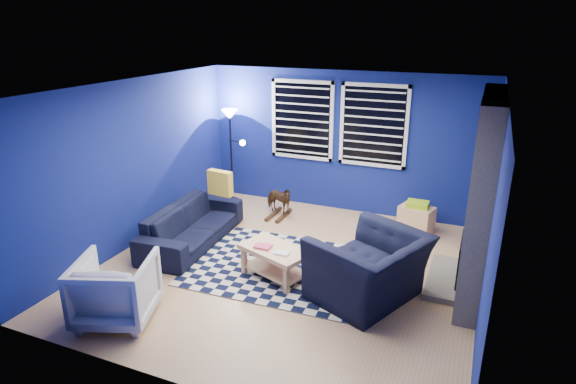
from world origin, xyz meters
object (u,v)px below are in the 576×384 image
object	(u,v)px
cabinet	(416,219)
floor_lamp	(231,127)
rocking_horse	(278,200)
sofa	(192,225)
coffee_table	(275,256)
armchair_bent	(116,289)
armchair_big	(369,268)
tv	(492,155)

from	to	relation	value
cabinet	floor_lamp	distance (m)	3.68
rocking_horse	cabinet	world-z (taller)	rocking_horse
sofa	coffee_table	size ratio (longest dim) A/B	1.95
armchair_bent	floor_lamp	bearing A→B (deg)	-100.46
armchair_bent	rocking_horse	bearing A→B (deg)	-117.41
armchair_big	rocking_horse	world-z (taller)	armchair_big
sofa	cabinet	xyz separation A→B (m)	(3.15, 1.75, -0.07)
armchair_bent	coffee_table	bearing A→B (deg)	-149.61
tv	coffee_table	distance (m)	3.56
armchair_bent	rocking_horse	size ratio (longest dim) A/B	1.43
floor_lamp	cabinet	bearing A→B (deg)	-2.43
sofa	armchair_big	bearing A→B (deg)	-104.31
armchair_bent	floor_lamp	xyz separation A→B (m)	(-0.67, 3.97, 1.05)
tv	armchair_big	size ratio (longest dim) A/B	0.77
armchair_big	floor_lamp	bearing A→B (deg)	-103.35
coffee_table	floor_lamp	size ratio (longest dim) A/B	0.60
cabinet	sofa	bearing A→B (deg)	-134.91
rocking_horse	coffee_table	world-z (taller)	rocking_horse
cabinet	armchair_big	bearing A→B (deg)	-80.14
coffee_table	cabinet	xyz separation A→B (m)	(1.51, 2.26, -0.09)
tv	armchair_big	bearing A→B (deg)	-118.15
armchair_big	cabinet	size ratio (longest dim) A/B	2.13
coffee_table	cabinet	distance (m)	2.72
tv	rocking_horse	distance (m)	3.52
armchair_big	armchair_bent	xyz separation A→B (m)	(-2.56, -1.55, -0.03)
tv	cabinet	bearing A→B (deg)	-178.15
coffee_table	armchair_big	bearing A→B (deg)	-0.74
tv	sofa	xyz separation A→B (m)	(-4.14, -1.78, -1.10)
coffee_table	cabinet	bearing A→B (deg)	56.24
tv	cabinet	world-z (taller)	tv
armchair_big	tv	bearing A→B (deg)	175.42
armchair_big	rocking_horse	bearing A→B (deg)	-110.19
floor_lamp	tv	bearing A→B (deg)	-1.48
sofa	coffee_table	xyz separation A→B (m)	(1.64, -0.51, 0.02)
tv	cabinet	size ratio (longest dim) A/B	1.65
armchair_big	floor_lamp	distance (m)	4.16
tv	armchair_bent	world-z (taller)	tv
tv	rocking_horse	size ratio (longest dim) A/B	1.68
sofa	rocking_horse	xyz separation A→B (m)	(0.81, 1.48, 0.02)
armchair_bent	floor_lamp	world-z (taller)	floor_lamp
tv	floor_lamp	world-z (taller)	floor_lamp
armchair_bent	rocking_horse	distance (m)	3.59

